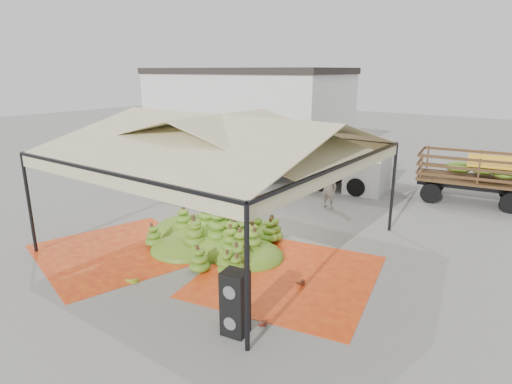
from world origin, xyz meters
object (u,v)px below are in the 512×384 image
Objects in this scene: banana_heap at (216,226)px; vendor at (329,186)px; truck_left at (326,159)px; speaker_stack at (235,303)px; truck_right at (507,175)px.

vendor is at bearing 77.15° from banana_heap.
vendor is 0.29× the size of truck_left.
speaker_stack is 9.01m from vendor.
speaker_stack is at bearing -112.47° from truck_right.
truck_left is 0.98× the size of truck_right.
truck_right reaches higher than banana_heap.
truck_left reaches higher than speaker_stack.
banana_heap is 3.09× the size of vendor.
vendor is at bearing -150.16° from truck_right.
speaker_stack is (3.50, -3.38, 0.11)m from banana_heap.
vendor is (1.22, 5.33, 0.30)m from banana_heap.
vendor is (-2.28, 8.71, 0.19)m from speaker_stack.
banana_heap is at bearing 126.78° from speaker_stack.
speaker_stack is at bearing -44.00° from banana_heap.
banana_heap is 8.31m from truck_left.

